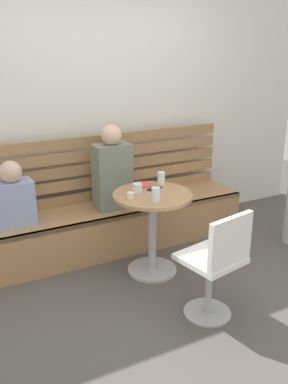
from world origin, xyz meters
name	(u,v)px	position (x,y,z in m)	size (l,w,h in m)	color
ground	(177,311)	(0.00, 0.00, 0.00)	(8.00, 8.00, 0.00)	#514C47
back_wall	(93,96)	(0.00, 1.64, 1.45)	(5.20, 0.10, 2.90)	silver
booth_bench	(114,227)	(0.00, 1.20, 0.22)	(2.70, 0.52, 0.44)	#A87C51
booth_backrest	(103,167)	(0.00, 1.44, 0.78)	(2.65, 0.04, 0.66)	#9A7249
cafe_table	(152,218)	(0.12, 0.62, 0.52)	(0.68, 0.68, 0.74)	#ADADB2
white_chair	(217,262)	(0.20, -0.20, 0.46)	(0.47, 0.47, 0.85)	#ADADB2
person_adult	(112,171)	(-0.01, 1.18, 0.80)	(0.34, 0.22, 0.80)	slate
person_child_left	(13,197)	(-0.92, 1.21, 0.69)	(0.34, 0.22, 0.57)	#8C9EC6
cup_glass_tall	(156,195)	(0.05, 0.43, 0.80)	(0.07, 0.07, 0.12)	silver
cup_water_clear	(161,178)	(0.31, 0.81, 0.80)	(0.07, 0.07, 0.11)	white
cup_espresso_small	(131,196)	(-0.10, 0.59, 0.77)	(0.06, 0.06, 0.06)	silver
cup_glass_short	(137,188)	(0.02, 0.70, 0.78)	(0.08, 0.08, 0.08)	silver
plate_small	(143,185)	(0.14, 0.85, 0.75)	(0.17, 0.17, 0.01)	#DB4C42
phone_on_table	(154,189)	(0.19, 0.71, 0.74)	(0.07, 0.14, 0.01)	black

